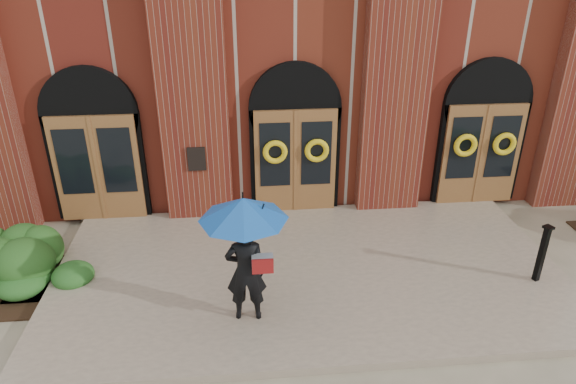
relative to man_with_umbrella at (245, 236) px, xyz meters
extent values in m
plane|color=tan|center=(1.25, 1.18, -1.76)|extent=(90.00, 90.00, 0.00)
cube|color=tan|center=(1.25, 1.33, -1.68)|extent=(10.00, 5.30, 0.15)
cube|color=maroon|center=(1.25, 10.08, 1.74)|extent=(16.00, 12.00, 7.00)
cube|color=black|center=(-1.00, 3.65, -0.11)|extent=(0.40, 0.05, 0.55)
cube|color=maroon|center=(-1.00, 3.91, 1.74)|extent=(1.50, 0.45, 7.00)
cube|color=maroon|center=(3.50, 3.91, 1.74)|extent=(1.50, 0.45, 7.00)
cube|color=brown|center=(-3.25, 3.89, -0.36)|extent=(1.90, 0.10, 2.50)
cylinder|color=black|center=(-3.25, 4.03, 0.89)|extent=(2.10, 0.22, 2.10)
cube|color=brown|center=(1.25, 3.89, -0.36)|extent=(1.90, 0.10, 2.50)
cylinder|color=black|center=(1.25, 4.03, 0.89)|extent=(2.10, 0.22, 2.10)
cube|color=brown|center=(5.75, 3.89, -0.36)|extent=(1.90, 0.10, 2.50)
cylinder|color=black|center=(5.75, 4.03, 0.89)|extent=(2.10, 0.22, 2.10)
torus|color=yellow|center=(0.77, 3.77, -0.06)|extent=(0.57, 0.13, 0.57)
torus|color=yellow|center=(1.73, 3.77, -0.06)|extent=(0.57, 0.13, 0.57)
torus|color=yellow|center=(5.27, 3.77, -0.06)|extent=(0.57, 0.13, 0.57)
torus|color=yellow|center=(6.23, 3.77, -0.06)|extent=(0.57, 0.13, 0.57)
imported|color=black|center=(0.00, 0.00, -0.68)|extent=(0.70, 0.47, 1.86)
cone|color=#1552A9|center=(0.00, 0.00, 0.50)|extent=(1.50, 1.50, 0.37)
cylinder|color=black|center=(0.05, -0.05, 0.01)|extent=(0.02, 0.02, 0.62)
cube|color=#9C9DA0|center=(0.27, -0.15, -0.43)|extent=(0.35, 0.19, 0.27)
cube|color=maroon|center=(0.27, -0.25, -0.43)|extent=(0.35, 0.04, 0.27)
cube|color=black|center=(5.55, 0.54, -1.04)|extent=(0.13, 0.13, 1.14)
cube|color=black|center=(5.55, 0.54, -0.45)|extent=(0.21, 0.21, 0.05)
ellipsoid|color=#244E1A|center=(-4.17, 1.68, -1.32)|extent=(3.40, 1.36, 0.87)
ellipsoid|color=#23531C|center=(-3.85, 1.04, -1.54)|extent=(1.24, 1.06, 0.44)
camera|label=1|loc=(0.02, -7.11, 4.25)|focal=32.00mm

